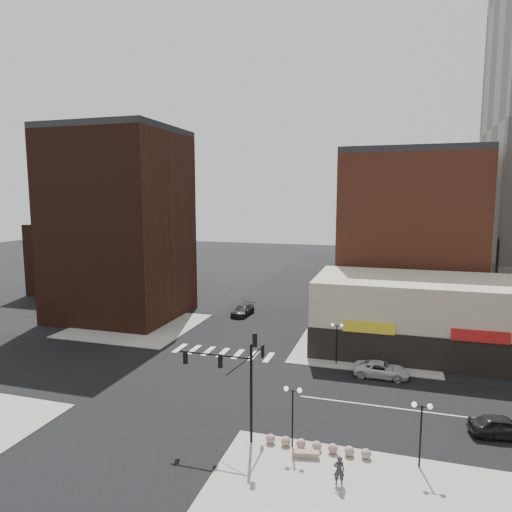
% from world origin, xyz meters
% --- Properties ---
extents(ground, '(240.00, 240.00, 0.00)m').
position_xyz_m(ground, '(0.00, 0.00, 0.00)').
color(ground, black).
rests_on(ground, ground).
extents(road_ew, '(200.00, 14.00, 0.02)m').
position_xyz_m(road_ew, '(0.00, 0.00, 0.01)').
color(road_ew, black).
rests_on(road_ew, ground).
extents(road_ns, '(14.00, 200.00, 0.02)m').
position_xyz_m(road_ns, '(0.00, 0.00, 0.01)').
color(road_ns, black).
rests_on(road_ns, ground).
extents(sidewalk_nw, '(15.00, 15.00, 0.12)m').
position_xyz_m(sidewalk_nw, '(-14.50, 14.50, 0.06)').
color(sidewalk_nw, gray).
rests_on(sidewalk_nw, ground).
extents(sidewalk_ne, '(15.00, 15.00, 0.12)m').
position_xyz_m(sidewalk_ne, '(14.50, 14.50, 0.06)').
color(sidewalk_ne, gray).
rests_on(sidewalk_ne, ground).
extents(building_nw, '(16.00, 15.00, 25.00)m').
position_xyz_m(building_nw, '(-19.00, 18.50, 12.50)').
color(building_nw, '#341910').
rests_on(building_nw, ground).
extents(building_nw_low, '(20.00, 18.00, 12.00)m').
position_xyz_m(building_nw_low, '(-32.00, 34.00, 6.00)').
color(building_nw_low, '#341910').
rests_on(building_nw_low, ground).
extents(building_ne_midrise, '(18.00, 15.00, 22.00)m').
position_xyz_m(building_ne_midrise, '(19.00, 29.50, 11.00)').
color(building_ne_midrise, brown).
rests_on(building_ne_midrise, ground).
extents(building_ne_row, '(24.20, 12.20, 8.00)m').
position_xyz_m(building_ne_row, '(21.00, 15.00, 3.30)').
color(building_ne_row, '#C2B49A').
rests_on(building_ne_row, ground).
extents(traffic_signal, '(5.59, 3.09, 7.77)m').
position_xyz_m(traffic_signal, '(7.24, -7.83, 4.96)').
color(traffic_signal, black).
rests_on(traffic_signal, ground).
extents(street_lamp_se_a, '(1.22, 0.32, 4.16)m').
position_xyz_m(street_lamp_se_a, '(11.00, -8.00, 3.29)').
color(street_lamp_se_a, black).
rests_on(street_lamp_se_a, sidewalk_se).
extents(street_lamp_se_b, '(1.22, 0.32, 4.16)m').
position_xyz_m(street_lamp_se_b, '(19.00, -8.00, 3.29)').
color(street_lamp_se_b, black).
rests_on(street_lamp_se_b, sidewalk_se).
extents(street_lamp_ne, '(1.22, 0.32, 4.16)m').
position_xyz_m(street_lamp_ne, '(12.00, 8.00, 3.29)').
color(street_lamp_ne, black).
rests_on(street_lamp_ne, sidewalk_ne).
extents(bollard_row, '(6.94, 0.64, 0.64)m').
position_xyz_m(bollard_row, '(12.65, -8.00, 0.44)').
color(bollard_row, gray).
rests_on(bollard_row, sidewalk_se).
extents(white_suv, '(5.10, 2.38, 1.41)m').
position_xyz_m(white_suv, '(16.37, 6.28, 0.71)').
color(white_suv, silver).
rests_on(white_suv, ground).
extents(dark_sedan_east, '(4.69, 2.39, 1.53)m').
position_xyz_m(dark_sedan_east, '(24.77, -2.39, 0.76)').
color(dark_sedan_east, black).
rests_on(dark_sedan_east, ground).
extents(dark_sedan_north, '(2.45, 5.21, 1.47)m').
position_xyz_m(dark_sedan_north, '(-2.93, 23.51, 0.74)').
color(dark_sedan_north, black).
rests_on(dark_sedan_north, ground).
extents(pedestrian, '(0.73, 0.56, 1.78)m').
position_xyz_m(pedestrian, '(14.44, -11.20, 1.01)').
color(pedestrian, '#2A262B').
rests_on(pedestrian, sidewalk_se).
extents(stone_bench, '(1.83, 0.85, 0.41)m').
position_xyz_m(stone_bench, '(12.09, -9.00, 0.34)').
color(stone_bench, gray).
rests_on(stone_bench, sidewalk_se).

